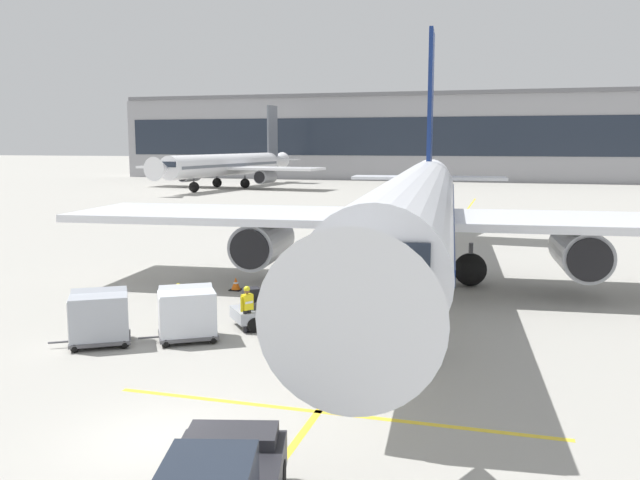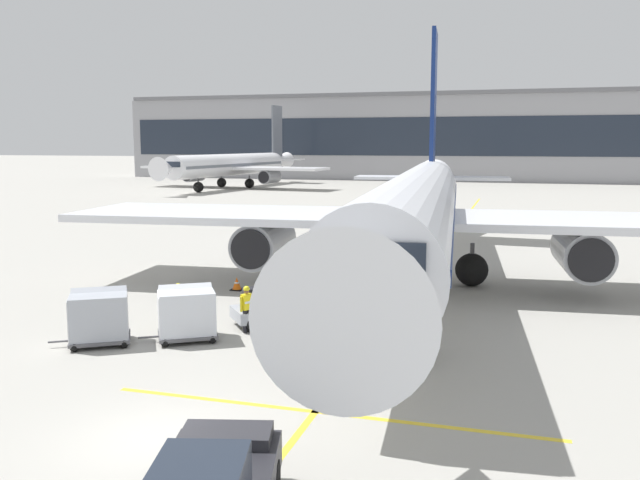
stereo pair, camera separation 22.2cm
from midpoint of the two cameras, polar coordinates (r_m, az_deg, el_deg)
ground_plane at (r=17.01m, az=-13.26°, el=-16.02°), size 600.00×600.00×0.00m
parked_airplane at (r=32.50m, az=8.37°, el=2.55°), size 34.03×43.11×14.72m
belt_loader at (r=26.19m, az=-2.76°, el=-5.25°), size 5.01×4.36×2.75m
baggage_cart_lead at (r=24.42m, az=-10.92°, el=-5.97°), size 2.73×2.41×1.91m
baggage_cart_second at (r=24.65m, az=-17.86°, el=-6.09°), size 2.73×2.41×1.91m
ground_crew_by_loader at (r=25.02m, az=-5.93°, el=-5.53°), size 0.41×0.50×1.74m
ground_crew_by_carts at (r=25.88m, az=-11.57°, el=-5.19°), size 0.41×0.49×1.74m
ground_crew_marshaller at (r=24.52m, az=-9.79°, el=-5.89°), size 0.40×0.50×1.74m
safety_cone_engine_keepout at (r=32.29m, az=-6.82°, el=-3.69°), size 0.54×0.54×0.62m
safety_cone_wingtip at (r=33.79m, az=-2.51°, el=-3.04°), size 0.61×0.61×0.69m
apron_guidance_line_lead_in at (r=32.33m, az=7.68°, el=-4.22°), size 0.20×110.00×0.01m
apron_guidance_line_stop_bar at (r=18.04m, az=0.80°, el=-14.33°), size 12.00×0.20×0.01m
terminal_building at (r=131.12m, az=7.18°, el=8.57°), size 108.50×14.37×15.94m
distant_airplane at (r=104.88m, az=-7.31°, el=6.26°), size 30.21×38.55×13.23m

